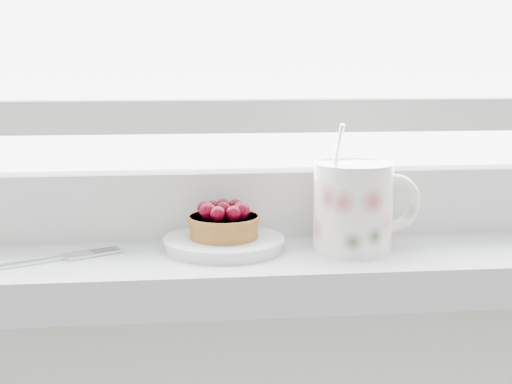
{
  "coord_description": "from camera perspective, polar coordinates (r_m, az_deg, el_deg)",
  "views": [
    {
      "loc": [
        -0.1,
        1.2,
        1.13
      ],
      "look_at": [
        -0.03,
        1.88,
        1.0
      ],
      "focal_mm": 50.0,
      "sensor_mm": 36.0,
      "label": 1
    }
  ],
  "objects": [
    {
      "name": "saucer",
      "position": [
        0.73,
        -2.57,
        -4.11
      ],
      "size": [
        0.12,
        0.12,
        0.01
      ],
      "primitive_type": "cylinder",
      "color": "white",
      "rests_on": "windowsill"
    },
    {
      "name": "fork",
      "position": [
        0.71,
        -17.76,
        -5.41
      ],
      "size": [
        0.17,
        0.1,
        0.0
      ],
      "color": "silver",
      "rests_on": "windowsill"
    },
    {
      "name": "raspberry_tart",
      "position": [
        0.72,
        -2.59,
        -2.38
      ],
      "size": [
        0.07,
        0.07,
        0.04
      ],
      "color": "brown",
      "rests_on": "saucer"
    },
    {
      "name": "floral_mug",
      "position": [
        0.72,
        7.99,
        -1.02
      ],
      "size": [
        0.12,
        0.09,
        0.13
      ],
      "color": "white",
      "rests_on": "windowsill"
    }
  ]
}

